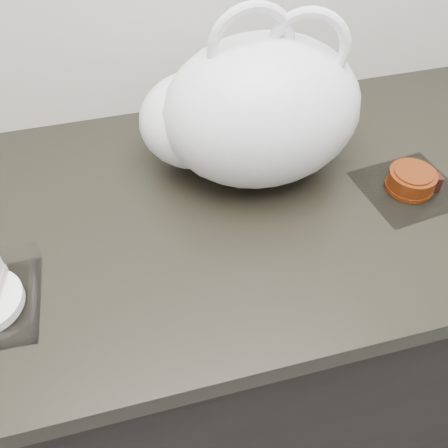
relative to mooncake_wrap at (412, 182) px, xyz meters
The scene contains 3 objects.
counter 0.58m from the mooncake_wrap, behind, with size 2.04×0.64×0.90m.
mooncake_wrap is the anchor object (origin of this frame).
plastic_bag 0.32m from the mooncake_wrap, 154.28° to the left, with size 0.41×0.32×0.31m.
Camera 1 is at (-0.15, 1.09, 1.51)m, focal length 40.00 mm.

